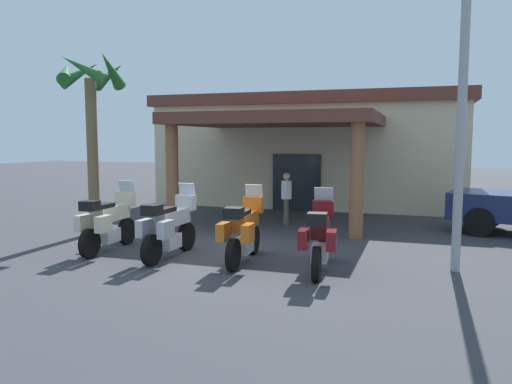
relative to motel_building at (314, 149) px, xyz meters
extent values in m
plane|color=#38383D|center=(0.06, -10.29, -2.24)|extent=(80.00, 80.00, 0.00)
cube|color=beige|center=(0.00, 0.20, -0.27)|extent=(11.99, 6.54, 3.94)
cube|color=#1E2328|center=(0.06, -3.00, -1.19)|extent=(1.80, 0.14, 2.10)
cube|color=brown|center=(0.11, -5.44, 1.01)|extent=(6.37, 5.12, 0.35)
cylinder|color=brown|center=(-2.57, -7.59, -0.70)|extent=(0.38, 0.38, 3.07)
cylinder|color=brown|center=(2.89, -7.47, -0.70)|extent=(0.38, 0.38, 3.07)
cube|color=brown|center=(0.00, 0.20, 1.92)|extent=(12.40, 6.95, 0.44)
cylinder|color=black|center=(-2.43, -10.22, -1.91)|extent=(0.18, 0.67, 0.66)
cylinder|color=black|center=(-2.35, -11.77, -1.91)|extent=(0.18, 0.67, 0.66)
cube|color=silver|center=(-2.39, -11.02, -1.87)|extent=(0.35, 0.58, 0.32)
cube|color=beige|center=(-2.39, -10.87, -1.36)|extent=(0.36, 1.16, 0.34)
cube|color=black|center=(-2.38, -11.22, -1.14)|extent=(0.31, 0.61, 0.10)
cube|color=beige|center=(-2.43, -10.24, -1.09)|extent=(0.45, 0.26, 0.36)
cube|color=#B2BCC6|center=(-2.43, -10.16, -0.81)|extent=(0.41, 0.14, 0.36)
cube|color=beige|center=(-2.61, -11.64, -1.48)|extent=(0.20, 0.45, 0.36)
cube|color=beige|center=(-2.09, -11.61, -1.48)|extent=(0.20, 0.45, 0.36)
cube|color=black|center=(-2.35, -11.72, -1.07)|extent=(0.38, 0.34, 0.22)
cylinder|color=black|center=(-0.68, -10.35, -1.91)|extent=(0.15, 0.66, 0.66)
cylinder|color=black|center=(-0.70, -11.90, -1.91)|extent=(0.15, 0.66, 0.66)
cube|color=silver|center=(-0.69, -11.15, -1.87)|extent=(0.32, 0.56, 0.32)
cube|color=#B2B2B7|center=(-0.69, -11.00, -1.36)|extent=(0.31, 1.15, 0.34)
cube|color=black|center=(-0.69, -11.35, -1.14)|extent=(0.29, 0.60, 0.10)
cube|color=#B2B2B7|center=(-0.68, -10.37, -1.09)|extent=(0.44, 0.24, 0.36)
cube|color=#B2BCC6|center=(-0.68, -10.29, -0.81)|extent=(0.40, 0.12, 0.36)
cube|color=#B2B2B7|center=(-0.96, -11.74, -1.48)|extent=(0.18, 0.44, 0.36)
cube|color=#B2B2B7|center=(-0.44, -11.75, -1.48)|extent=(0.18, 0.44, 0.36)
cube|color=black|center=(-0.70, -11.85, -1.07)|extent=(0.36, 0.32, 0.22)
cylinder|color=black|center=(0.94, -10.17, -1.91)|extent=(0.19, 0.67, 0.66)
cylinder|color=black|center=(1.07, -11.72, -1.91)|extent=(0.19, 0.67, 0.66)
cube|color=silver|center=(1.01, -10.97, -1.87)|extent=(0.37, 0.58, 0.32)
cube|color=orange|center=(0.99, -10.82, -1.36)|extent=(0.39, 1.17, 0.34)
cube|color=black|center=(1.02, -11.17, -1.14)|extent=(0.33, 0.62, 0.10)
cube|color=orange|center=(0.94, -10.19, -1.09)|extent=(0.46, 0.28, 0.36)
cube|color=#B2BCC6|center=(0.93, -10.11, -0.81)|extent=(0.41, 0.15, 0.36)
cube|color=orange|center=(0.80, -11.59, -1.48)|extent=(0.22, 0.45, 0.36)
cube|color=orange|center=(1.31, -11.55, -1.48)|extent=(0.22, 0.45, 0.36)
cube|color=black|center=(1.06, -11.67, -1.07)|extent=(0.39, 0.35, 0.22)
cylinder|color=black|center=(2.60, -10.35, -1.91)|extent=(0.23, 0.67, 0.66)
cylinder|color=black|center=(2.80, -11.89, -1.91)|extent=(0.23, 0.67, 0.66)
cube|color=silver|center=(2.70, -11.14, -1.87)|extent=(0.39, 0.60, 0.32)
cube|color=maroon|center=(2.68, -11.00, -1.36)|extent=(0.45, 1.18, 0.34)
cube|color=black|center=(2.73, -11.34, -1.14)|extent=(0.36, 0.63, 0.10)
cube|color=maroon|center=(2.60, -10.37, -1.09)|extent=(0.47, 0.30, 0.36)
cube|color=#B2BCC6|center=(2.59, -10.29, -0.81)|extent=(0.41, 0.17, 0.36)
cube|color=maroon|center=(2.52, -11.77, -1.48)|extent=(0.24, 0.46, 0.36)
cube|color=maroon|center=(3.04, -11.70, -1.48)|extent=(0.24, 0.46, 0.36)
cube|color=black|center=(2.79, -11.84, -1.07)|extent=(0.40, 0.36, 0.22)
cylinder|color=brown|center=(0.54, -6.08, -1.84)|extent=(0.14, 0.14, 0.79)
cylinder|color=brown|center=(0.51, -5.90, -1.84)|extent=(0.14, 0.14, 0.79)
cylinder|color=white|center=(0.53, -5.99, -1.17)|extent=(0.32, 0.32, 0.56)
cylinder|color=white|center=(0.56, -6.21, -1.14)|extent=(0.09, 0.09, 0.53)
cylinder|color=white|center=(0.49, -5.77, -1.14)|extent=(0.09, 0.09, 0.53)
sphere|color=tan|center=(0.53, -5.99, -0.75)|extent=(0.22, 0.22, 0.22)
cylinder|color=black|center=(6.44, -4.49, -1.84)|extent=(0.84, 0.43, 0.80)
cylinder|color=black|center=(6.04, -6.15, -1.84)|extent=(0.84, 0.43, 0.80)
cylinder|color=brown|center=(-4.14, -9.24, -0.10)|extent=(0.31, 0.31, 4.29)
cone|color=#236028|center=(-3.53, -9.13, 2.27)|extent=(0.56, 1.26, 1.02)
cone|color=#236028|center=(-3.96, -8.64, 2.19)|extent=(1.34, 0.73, 0.81)
cone|color=#236028|center=(-4.69, -8.95, 2.24)|extent=(0.89, 1.28, 0.95)
cone|color=#236028|center=(-4.65, -9.59, 2.21)|extent=(1.02, 1.26, 0.86)
cone|color=#236028|center=(-3.88, -9.80, 2.22)|extent=(1.30, 0.85, 0.91)
cylinder|color=#99999E|center=(5.26, -10.23, 1.14)|extent=(0.18, 0.18, 6.76)
camera|label=1|loc=(4.74, -20.75, 0.38)|focal=34.88mm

